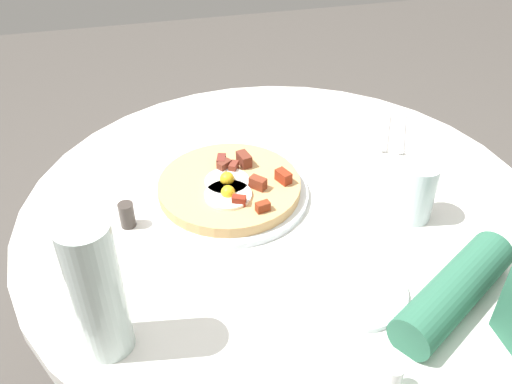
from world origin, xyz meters
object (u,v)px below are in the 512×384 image
Objects in this scene: breakfast_pizza at (230,186)px; fork at (402,132)px; bread_plate at (356,290)px; knife at (386,130)px; dining_table at (280,267)px; water_bottle at (97,290)px; salt_shaker at (392,378)px; pizza_plate at (230,193)px; pepper_shaker at (127,215)px; water_glass at (416,191)px.

fork is at bearing 107.36° from breakfast_pizza.
knife is at bearing 150.40° from bread_plate.
dining_table is at bearing 146.25° from fork.
knife is (-0.20, 0.30, 0.18)m from dining_table.
salt_shaker is at bearing 65.72° from water_bottle.
salt_shaker is at bearing -179.44° from fork.
water_bottle is at bearing -88.68° from bread_plate.
breakfast_pizza is at bearing 138.30° from knife.
pizza_plate is 0.20m from pepper_shaker.
dining_table is 0.21m from pizza_plate.
salt_shaker is at bearing 37.21° from pepper_shaker.
pizza_plate is 1.71× the size of fork.
water_glass is at bearing 66.41° from pizza_plate.
water_glass is 0.53m from pepper_shaker.
dining_table is at bearing 61.21° from pizza_plate.
fork is at bearing -90.00° from knife.
fork is at bearing 105.62° from pepper_shaker.
breakfast_pizza is 5.53× the size of salt_shaker.
dining_table is 0.42m from fork.
water_bottle reaches higher than salt_shaker.
salt_shaker is (0.47, 0.12, 0.02)m from pizza_plate.
dining_table is 3.63× the size of breakfast_pizza.
pizza_plate reaches higher than fork.
pepper_shaker is (-0.10, -0.52, -0.03)m from water_glass.
water_bottle is 4.55× the size of salt_shaker.
pizza_plate reaches higher than dining_table.
pizza_plate reaches higher than bread_plate.
water_bottle reaches higher than pizza_plate.
pepper_shaker is (-0.01, -0.29, 0.19)m from dining_table.
water_glass is at bearing 79.42° from pepper_shaker.
knife is at bearing 123.46° from dining_table.
water_bottle is (0.44, -0.67, 0.11)m from fork.
salt_shaker reaches higher than fork.
fork is 0.04m from knife.
water_bottle reaches higher than dining_table.
dining_table is at bearing 127.18° from water_bottle.
dining_table is at bearing -111.29° from water_glass.
dining_table is 6.13× the size of bread_plate.
bread_plate is (0.24, 0.05, 0.17)m from dining_table.
salt_shaker reaches higher than knife.
breakfast_pizza is at bearing -165.14° from salt_shaker.
pepper_shaker is at bearing -100.58° from water_glass.
breakfast_pizza is 0.35m from water_glass.
salt_shaker reaches higher than dining_table.
salt_shaker is (0.17, -0.02, 0.02)m from bread_plate.
fork is (-0.18, 0.34, 0.18)m from dining_table.
water_glass is at bearing -167.73° from knife.
pepper_shaker is (-0.26, 0.04, -0.09)m from water_bottle.
breakfast_pizza is 5.63× the size of pepper_shaker.
breakfast_pizza is 0.20m from pepper_shaker.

